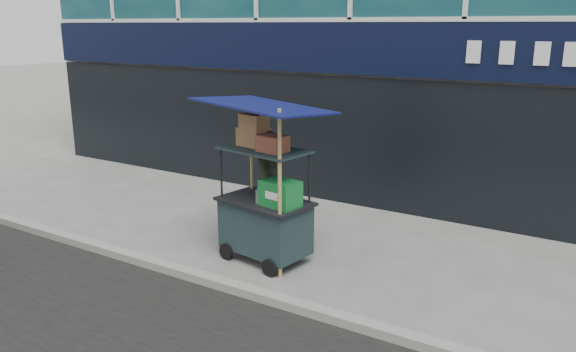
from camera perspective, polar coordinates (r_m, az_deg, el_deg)
The scene contains 4 objects.
ground at distance 7.76m, azimuth -7.05°, elevation -10.31°, with size 80.00×80.00×0.00m, color slate.
curb at distance 7.60m, azimuth -8.01°, elevation -10.43°, with size 80.00×0.18×0.12m, color gray.
vendor_cart at distance 7.98m, azimuth -2.29°, elevation -3.07°, with size 1.92×1.50×2.35m.
vendor_man at distance 8.11m, azimuth -1.84°, elevation -1.90°, with size 0.69×0.45×1.89m, color black.
Camera 1 is at (4.43, -5.43, 3.32)m, focal length 35.00 mm.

